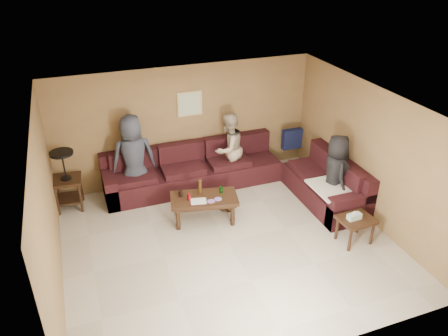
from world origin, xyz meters
name	(u,v)px	position (x,y,z in m)	size (l,w,h in m)	color
room	(228,158)	(0.00, 0.00, 1.66)	(5.60, 5.50, 2.50)	#B1A996
sectional_sofa	(239,178)	(0.81, 1.52, 0.33)	(4.65, 2.90, 0.97)	black
coffee_table	(204,201)	(-0.17, 0.78, 0.43)	(1.33, 0.86, 0.79)	#321D10
end_table_left	(66,179)	(-2.50, 2.09, 0.64)	(0.58, 0.58, 1.22)	#321D10
side_table_right	(356,222)	(2.08, -0.74, 0.42)	(0.62, 0.52, 0.63)	#321D10
waste_bin	(223,201)	(0.31, 1.07, 0.14)	(0.24, 0.24, 0.29)	#321D10
wall_art	(190,104)	(0.10, 2.48, 1.70)	(0.52, 0.04, 0.52)	tan
person_left	(134,158)	(-1.20, 2.07, 0.88)	(0.86, 0.56, 1.77)	#2C313D
person_middle	(229,149)	(0.78, 2.01, 0.78)	(0.76, 0.59, 1.56)	tan
person_right	(335,173)	(2.29, 0.32, 0.78)	(0.76, 0.49, 1.55)	black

